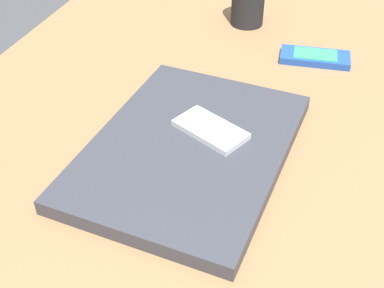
# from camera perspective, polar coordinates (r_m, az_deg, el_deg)

# --- Properties ---
(desk_surface) EXTENTS (1.20, 0.80, 0.03)m
(desk_surface) POSITION_cam_1_polar(r_m,az_deg,el_deg) (0.77, 2.05, 2.40)
(desk_surface) COLOR olive
(desk_surface) RESTS_ON ground
(laptop_closed) EXTENTS (0.36, 0.27, 0.02)m
(laptop_closed) POSITION_cam_1_polar(r_m,az_deg,el_deg) (0.68, 0.00, -0.63)
(laptop_closed) COLOR #33353D
(laptop_closed) RESTS_ON desk_surface
(cell_phone_on_laptop) EXTENTS (0.09, 0.11, 0.01)m
(cell_phone_on_laptop) POSITION_cam_1_polar(r_m,az_deg,el_deg) (0.69, 2.07, 1.64)
(cell_phone_on_laptop) COLOR silver
(cell_phone_on_laptop) RESTS_ON laptop_closed
(cell_phone_on_desk) EXTENTS (0.06, 0.12, 0.01)m
(cell_phone_on_desk) POSITION_cam_1_polar(r_m,az_deg,el_deg) (0.91, 13.48, 9.35)
(cell_phone_on_desk) COLOR #1E479E
(cell_phone_on_desk) RESTS_ON desk_surface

